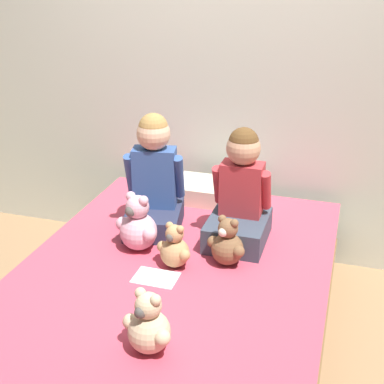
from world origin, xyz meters
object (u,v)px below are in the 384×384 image
teddy_bear_held_by_right_child (227,244)px  teddy_bear_at_foot_of_bed (149,326)px  child_on_left (154,181)px  teddy_bear_between_children (175,249)px  sign_card (156,278)px  child_on_right (240,197)px  bed (176,305)px  pillow_at_headboard (217,192)px  teddy_bear_held_by_left_child (138,226)px

teddy_bear_held_by_right_child → teddy_bear_at_foot_of_bed: (-0.13, -0.72, 0.00)m
child_on_left → teddy_bear_between_children: (0.25, -0.37, -0.18)m
sign_card → child_on_right: bearing=59.8°
teddy_bear_at_foot_of_bed → sign_card: size_ratio=1.28×
bed → child_on_right: child_on_right is taller
teddy_bear_held_by_right_child → teddy_bear_at_foot_of_bed: size_ratio=0.96×
pillow_at_headboard → teddy_bear_held_by_left_child: bearing=-108.4°
teddy_bear_held_by_left_child → teddy_bear_held_by_right_child: 0.48m
sign_card → bed: bearing=70.6°
bed → child_on_left: child_on_left is taller
teddy_bear_between_children → teddy_bear_at_foot_of_bed: size_ratio=0.87×
teddy_bear_between_children → teddy_bear_held_by_left_child: bearing=175.1°
child_on_right → teddy_bear_between_children: (-0.24, -0.37, -0.15)m
child_on_left → teddy_bear_at_foot_of_bed: child_on_left is taller
child_on_right → sign_card: (-0.29, -0.51, -0.25)m
teddy_bear_held_by_left_child → pillow_at_headboard: (0.24, 0.72, -0.08)m
teddy_bear_held_by_left_child → pillow_at_headboard: teddy_bear_held_by_left_child is taller
child_on_left → teddy_bear_held_by_right_child: size_ratio=2.56×
teddy_bear_held_by_left_child → pillow_at_headboard: bearing=92.1°
bed → sign_card: size_ratio=9.51×
bed → teddy_bear_held_by_left_child: bearing=157.7°
teddy_bear_at_foot_of_bed → bed: bearing=119.2°
teddy_bear_held_by_right_child → pillow_at_headboard: bearing=130.3°
child_on_left → sign_card: (0.19, -0.51, -0.28)m
child_on_left → teddy_bear_held_by_left_child: (0.01, -0.26, -0.15)m
child_on_right → sign_card: 0.63m
bed → child_on_left: size_ratio=3.04×
child_on_left → sign_card: bearing=-80.6°
teddy_bear_between_children → teddy_bear_held_by_right_child: bearing=42.2°
child_on_right → teddy_bear_held_by_right_child: (-0.00, -0.27, -0.14)m
child_on_right → pillow_at_headboard: child_on_right is taller
child_on_left → teddy_bear_between_children: child_on_left is taller
teddy_bear_between_children → sign_card: (-0.05, -0.13, -0.10)m
teddy_bear_held_by_right_child → bed: bearing=-138.1°
teddy_bear_held_by_left_child → teddy_bear_at_foot_of_bed: size_ratio=1.17×
teddy_bear_between_children → teddy_bear_at_foot_of_bed: 0.63m
teddy_bear_held_by_right_child → child_on_left: bearing=172.6°
child_on_left → child_on_right: 0.49m
child_on_right → teddy_bear_between_children: 0.47m
child_on_left → teddy_bear_held_by_right_child: 0.58m
bed → teddy_bear_at_foot_of_bed: (0.11, -0.63, 0.36)m
teddy_bear_at_foot_of_bed → sign_card: 0.52m
child_on_right → sign_card: bearing=-120.0°
teddy_bear_held_by_left_child → teddy_bear_between_children: bearing=-4.0°
teddy_bear_held_by_right_child → teddy_bear_at_foot_of_bed: 0.73m
bed → teddy_bear_held_by_right_child: teddy_bear_held_by_right_child is taller
child_on_right → teddy_bear_at_foot_of_bed: child_on_right is taller
child_on_right → pillow_at_headboard: (-0.24, 0.45, -0.19)m
sign_card → teddy_bear_held_by_left_child: bearing=127.5°
child_on_right → sign_card: size_ratio=2.96×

